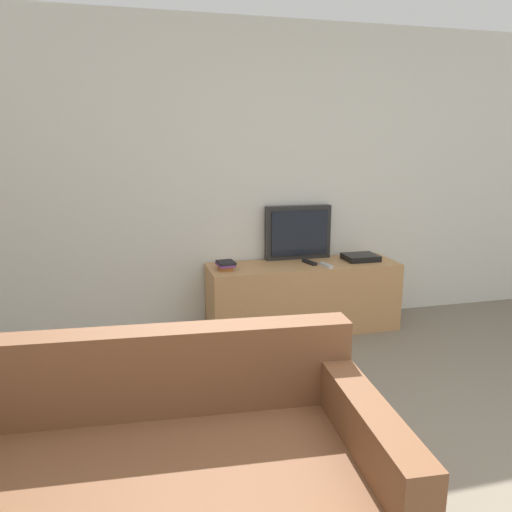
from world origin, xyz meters
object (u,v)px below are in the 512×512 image
object	(u,v)px
television	(298,232)
book_stack	(225,265)
set_top_box	(360,257)
couch	(137,494)
remote_on_stand	(309,262)
tv_stand	(303,297)
remote_secondary	(326,265)

from	to	relation	value
television	book_stack	size ratio (longest dim) A/B	3.10
book_stack	set_top_box	bearing A→B (deg)	1.69
couch	remote_on_stand	distance (m)	2.66
television	tv_stand	bearing A→B (deg)	-94.94
television	couch	bearing A→B (deg)	-121.90
couch	book_stack	distance (m)	2.30
remote_on_stand	remote_secondary	bearing A→B (deg)	-53.99
television	remote_on_stand	distance (m)	0.31
book_stack	remote_secondary	size ratio (longest dim) A/B	1.10
tv_stand	remote_on_stand	xyz separation A→B (m)	(0.05, -0.01, 0.31)
remote_on_stand	set_top_box	distance (m)	0.48
couch	television	bearing A→B (deg)	62.53
tv_stand	television	size ratio (longest dim) A/B	2.77
book_stack	set_top_box	xyz separation A→B (m)	(1.22, 0.04, -0.01)
remote_on_stand	remote_secondary	xyz separation A→B (m)	(0.10, -0.13, 0.00)
tv_stand	book_stack	distance (m)	0.76
couch	book_stack	size ratio (longest dim) A/B	10.51
tv_stand	remote_on_stand	world-z (taller)	remote_on_stand
tv_stand	television	bearing A→B (deg)	85.06
remote_secondary	set_top_box	world-z (taller)	set_top_box
set_top_box	television	bearing A→B (deg)	158.90
tv_stand	set_top_box	world-z (taller)	set_top_box
remote_secondary	set_top_box	size ratio (longest dim) A/B	0.61
book_stack	remote_secondary	world-z (taller)	book_stack
couch	book_stack	xyz separation A→B (m)	(0.77, 2.14, 0.36)
television	remote_on_stand	world-z (taller)	television
tv_stand	couch	size ratio (longest dim) A/B	0.82
television	remote_secondary	bearing A→B (deg)	-69.54
couch	remote_secondary	xyz separation A→B (m)	(1.61, 2.03, 0.34)
remote_on_stand	television	bearing A→B (deg)	98.72
television	set_top_box	size ratio (longest dim) A/B	2.07
remote_secondary	set_top_box	xyz separation A→B (m)	(0.39, 0.15, 0.01)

